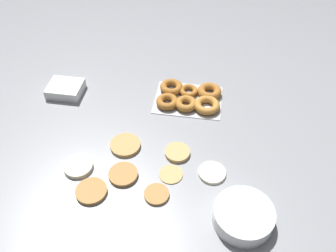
# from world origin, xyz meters

# --- Properties ---
(ground_plane) EXTENTS (3.00, 3.00, 0.00)m
(ground_plane) POSITION_xyz_m (0.00, 0.00, 0.00)
(ground_plane) COLOR gray
(pancake_0) EXTENTS (0.09, 0.09, 0.01)m
(pancake_0) POSITION_xyz_m (-0.11, 0.02, 0.01)
(pancake_0) COLOR tan
(pancake_0) RESTS_ON ground_plane
(pancake_1) EXTENTS (0.10, 0.10, 0.01)m
(pancake_1) POSITION_xyz_m (0.07, 0.14, 0.01)
(pancake_1) COLOR #B27F42
(pancake_1) RESTS_ON ground_plane
(pancake_2) EXTENTS (0.08, 0.08, 0.01)m
(pancake_2) POSITION_xyz_m (-0.06, 0.21, 0.01)
(pancake_2) COLOR #B27F42
(pancake_2) RESTS_ON ground_plane
(pancake_3) EXTENTS (0.11, 0.11, 0.01)m
(pancake_3) POSITION_xyz_m (0.16, 0.23, 0.01)
(pancake_3) COLOR #B27F42
(pancake_3) RESTS_ON ground_plane
(pancake_4) EXTENTS (0.10, 0.10, 0.01)m
(pancake_4) POSITION_xyz_m (-0.24, 0.09, 0.01)
(pancake_4) COLOR beige
(pancake_4) RESTS_ON ground_plane
(pancake_5) EXTENTS (0.11, 0.11, 0.01)m
(pancake_5) POSITION_xyz_m (0.09, 0.01, 0.01)
(pancake_5) COLOR tan
(pancake_5) RESTS_ON ground_plane
(pancake_6) EXTENTS (0.10, 0.10, 0.02)m
(pancake_6) POSITION_xyz_m (0.23, 0.14, 0.01)
(pancake_6) COLOR beige
(pancake_6) RESTS_ON ground_plane
(pancake_7) EXTENTS (0.08, 0.08, 0.01)m
(pancake_7) POSITION_xyz_m (-0.10, 0.11, 0.00)
(pancake_7) COLOR tan
(pancake_7) RESTS_ON ground_plane
(donut_tray) EXTENTS (0.28, 0.21, 0.04)m
(donut_tray) POSITION_xyz_m (-0.12, -0.28, 0.02)
(donut_tray) COLOR silver
(donut_tray) RESTS_ON ground_plane
(batter_bowl) EXTENTS (0.19, 0.19, 0.06)m
(batter_bowl) POSITION_xyz_m (-0.34, 0.26, 0.03)
(batter_bowl) COLOR white
(batter_bowl) RESTS_ON ground_plane
(container_stack) EXTENTS (0.14, 0.12, 0.04)m
(container_stack) POSITION_xyz_m (0.42, -0.25, 0.02)
(container_stack) COLOR white
(container_stack) RESTS_ON ground_plane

